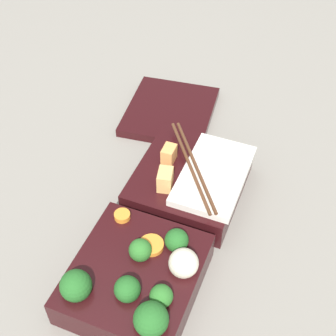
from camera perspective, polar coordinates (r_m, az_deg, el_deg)
name	(u,v)px	position (r m, az deg, el deg)	size (l,w,h in m)	color
ground_plane	(167,235)	(0.68, -0.07, -8.18)	(3.00, 3.00, 0.00)	gray
bento_tray_vegetable	(137,278)	(0.61, -3.79, -13.28)	(0.17, 0.16, 0.08)	black
bento_tray_rice	(194,181)	(0.71, 3.20, -1.60)	(0.17, 0.16, 0.07)	black
bento_lid	(170,111)	(0.87, 0.27, 6.93)	(0.17, 0.15, 0.02)	black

